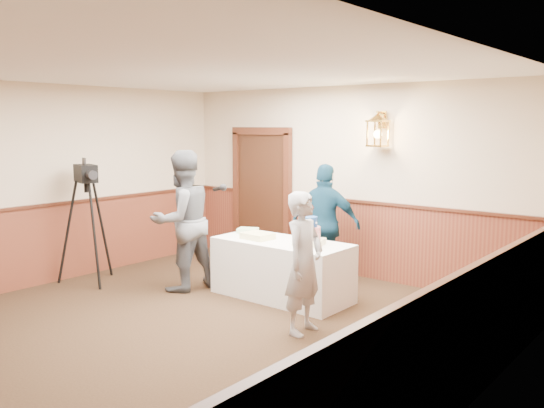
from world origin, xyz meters
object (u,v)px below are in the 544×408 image
(display_table, at_px, (282,269))
(tiered_cake, at_px, (310,234))
(tv_camera_rig, at_px, (88,230))
(baker, at_px, (304,263))
(interviewer, at_px, (182,221))
(assistant_p, at_px, (325,224))
(sheet_cake_yellow, at_px, (258,236))
(sheet_cake_green, at_px, (248,230))

(display_table, relative_size, tiered_cake, 4.19)
(tv_camera_rig, bearing_deg, baker, 21.85)
(interviewer, relative_size, assistant_p, 1.12)
(tv_camera_rig, bearing_deg, tiered_cake, 38.63)
(baker, relative_size, tv_camera_rig, 0.91)
(display_table, height_order, tiered_cake, tiered_cake)
(display_table, xyz_separation_m, tv_camera_rig, (-2.57, -1.15, 0.38))
(sheet_cake_yellow, relative_size, baker, 0.25)
(interviewer, height_order, tv_camera_rig, interviewer)
(display_table, xyz_separation_m, sheet_cake_green, (-0.72, 0.15, 0.41))
(sheet_cake_yellow, distance_m, baker, 1.49)
(tiered_cake, relative_size, assistant_p, 0.25)
(interviewer, xyz_separation_m, tv_camera_rig, (-1.28, -0.61, -0.19))
(tiered_cake, bearing_deg, sheet_cake_yellow, -170.03)
(sheet_cake_yellow, bearing_deg, sheet_cake_green, 147.58)
(interviewer, xyz_separation_m, assistant_p, (1.33, 1.48, -0.10))
(sheet_cake_yellow, xyz_separation_m, baker, (1.29, -0.75, -0.02))
(tiered_cake, relative_size, interviewer, 0.23)
(sheet_cake_green, xyz_separation_m, baker, (1.68, -1.00, -0.01))
(baker, bearing_deg, display_table, 44.04)
(sheet_cake_green, bearing_deg, tv_camera_rig, -144.68)
(interviewer, bearing_deg, sheet_cake_green, 150.12)
(tiered_cake, height_order, interviewer, interviewer)
(assistant_p, xyz_separation_m, tv_camera_rig, (-2.61, -2.09, -0.09))
(tiered_cake, height_order, baker, baker)
(sheet_cake_yellow, xyz_separation_m, assistant_p, (0.37, 1.03, 0.06))
(baker, bearing_deg, assistant_p, 22.58)
(interviewer, distance_m, tv_camera_rig, 1.43)
(display_table, bearing_deg, tv_camera_rig, -155.78)
(sheet_cake_green, height_order, baker, baker)
(tiered_cake, distance_m, assistant_p, 0.97)
(tv_camera_rig, bearing_deg, display_table, 41.08)
(sheet_cake_yellow, distance_m, interviewer, 1.07)
(display_table, relative_size, sheet_cake_green, 6.80)
(tiered_cake, height_order, sheet_cake_green, tiered_cake)
(assistant_p, bearing_deg, sheet_cake_green, 30.27)
(tiered_cake, relative_size, tv_camera_rig, 0.26)
(interviewer, distance_m, assistant_p, 1.99)
(display_table, bearing_deg, baker, -41.25)
(tiered_cake, height_order, sheet_cake_yellow, tiered_cake)
(assistant_p, height_order, tv_camera_rig, assistant_p)
(sheet_cake_yellow, bearing_deg, tv_camera_rig, -154.67)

